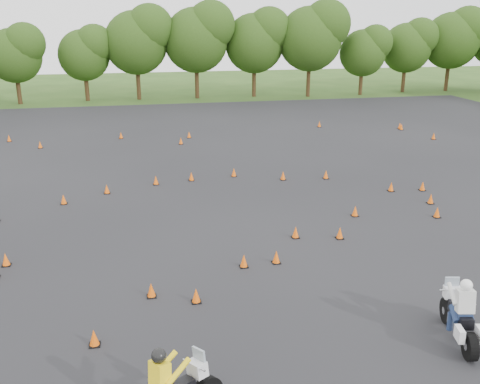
{
  "coord_description": "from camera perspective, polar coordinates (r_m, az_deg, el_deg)",
  "views": [
    {
      "loc": [
        -4.39,
        -17.48,
        8.42
      ],
      "look_at": [
        0.0,
        4.0,
        1.2
      ],
      "focal_mm": 40.0,
      "sensor_mm": 36.0,
      "label": 1
    }
  ],
  "objects": [
    {
      "name": "traffic_cones",
      "position": [
        24.83,
        -2.38,
        -1.05
      ],
      "size": [
        36.43,
        32.87,
        0.45
      ],
      "color": "#F95E0A",
      "rests_on": "asphalt_pad"
    },
    {
      "name": "ground",
      "position": [
        19.89,
        2.33,
        -6.83
      ],
      "size": [
        140.0,
        140.0,
        0.0
      ],
      "primitive_type": "plane",
      "color": "#2D5119",
      "rests_on": "ground"
    },
    {
      "name": "asphalt_pad",
      "position": [
        25.33,
        -0.91,
        -1.18
      ],
      "size": [
        62.0,
        62.0,
        0.0
      ],
      "primitive_type": "plane",
      "color": "black",
      "rests_on": "ground"
    },
    {
      "name": "rider_white",
      "position": [
        15.82,
        22.53,
        -11.4
      ],
      "size": [
        1.34,
        2.61,
        1.93
      ],
      "primitive_type": null,
      "rotation": [
        0.0,
        0.0,
        1.33
      ],
      "color": "silver",
      "rests_on": "ground"
    },
    {
      "name": "treeline",
      "position": [
        53.21,
        -3.39,
        14.19
      ],
      "size": [
        86.87,
        32.45,
        10.68
      ],
      "color": "#254012",
      "rests_on": "ground"
    }
  ]
}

